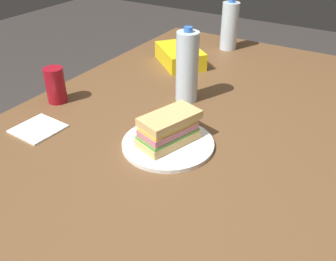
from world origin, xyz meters
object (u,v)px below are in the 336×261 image
at_px(dining_table, 175,147).
at_px(chip_bag, 180,56).
at_px(water_bottle_tall, 230,26).
at_px(water_bottle_spare, 187,67).
at_px(sandwich, 169,129).
at_px(soda_can_red, 55,85).
at_px(paper_plate, 168,144).

bearing_deg(dining_table, chip_bag, 28.34).
height_order(water_bottle_tall, water_bottle_spare, water_bottle_spare).
height_order(sandwich, soda_can_red, soda_can_red).
xyz_separation_m(dining_table, chip_bag, (0.45, 0.24, 0.12)).
bearing_deg(water_bottle_tall, sandwich, -167.62).
relative_size(soda_can_red, water_bottle_tall, 0.54).
distance_m(dining_table, sandwich, 0.17).
height_order(soda_can_red, water_bottle_spare, water_bottle_spare).
distance_m(water_bottle_tall, water_bottle_spare, 0.57).
relative_size(paper_plate, sandwich, 1.29).
distance_m(chip_bag, water_bottle_spare, 0.35).
relative_size(chip_bag, water_bottle_spare, 0.90).
height_order(dining_table, water_bottle_tall, water_bottle_tall).
height_order(dining_table, water_bottle_spare, water_bottle_spare).
relative_size(sandwich, water_bottle_tall, 0.90).
bearing_deg(chip_bag, dining_table, -21.69).
distance_m(sandwich, water_bottle_spare, 0.30).
relative_size(dining_table, paper_plate, 6.89).
height_order(paper_plate, chip_bag, chip_bag).
xyz_separation_m(dining_table, paper_plate, (-0.10, -0.04, 0.09)).
relative_size(paper_plate, water_bottle_tall, 1.15).
bearing_deg(water_bottle_spare, chip_bag, 33.70).
height_order(chip_bag, water_bottle_spare, water_bottle_spare).
xyz_separation_m(dining_table, water_bottle_spare, (0.17, 0.06, 0.20)).
xyz_separation_m(paper_plate, chip_bag, (0.56, 0.28, 0.03)).
relative_size(dining_table, water_bottle_tall, 7.95).
xyz_separation_m(paper_plate, water_bottle_spare, (0.28, 0.09, 0.11)).
relative_size(sandwich, soda_can_red, 1.66).
distance_m(soda_can_red, water_bottle_spare, 0.45).
xyz_separation_m(sandwich, water_bottle_spare, (0.27, 0.09, 0.07)).
relative_size(dining_table, sandwich, 8.88).
relative_size(soda_can_red, water_bottle_spare, 0.48).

